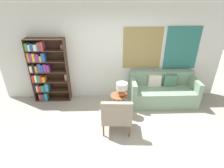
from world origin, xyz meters
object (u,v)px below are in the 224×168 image
(couch, at_px, (162,92))
(side_table, at_px, (119,97))
(table_lamp, at_px, (122,88))
(armchair, at_px, (117,115))
(bookshelf, at_px, (44,70))

(couch, height_order, side_table, couch)
(couch, relative_size, side_table, 3.48)
(couch, distance_m, table_lamp, 1.40)
(armchair, xyz_separation_m, table_lamp, (0.17, 0.74, 0.26))
(bookshelf, distance_m, couch, 3.42)
(couch, bearing_deg, table_lamp, -156.70)
(armchair, xyz_separation_m, side_table, (0.11, 0.78, -0.03))
(bookshelf, height_order, side_table, bookshelf)
(bookshelf, bearing_deg, table_lamp, -20.11)
(armchair, distance_m, couch, 1.89)
(bookshelf, height_order, table_lamp, bookshelf)
(side_table, bearing_deg, table_lamp, -35.81)
(armchair, relative_size, couch, 0.48)
(table_lamp, bearing_deg, couch, 23.30)
(bookshelf, height_order, armchair, bookshelf)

